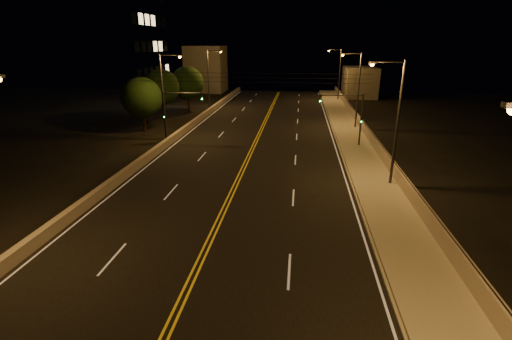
# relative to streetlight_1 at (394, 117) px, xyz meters

# --- Properties ---
(road) EXTENTS (18.00, 120.00, 0.02)m
(road) POSITION_rel_streetlight_1_xyz_m (-11.53, -2.57, -5.37)
(road) COLOR black
(road) RESTS_ON ground
(sidewalk) EXTENTS (3.60, 120.00, 0.30)m
(sidewalk) POSITION_rel_streetlight_1_xyz_m (-0.73, -2.57, -5.23)
(sidewalk) COLOR #9D9883
(sidewalk) RESTS_ON ground
(curb) EXTENTS (0.14, 120.00, 0.15)m
(curb) POSITION_rel_streetlight_1_xyz_m (-2.60, -2.57, -5.31)
(curb) COLOR #9D9883
(curb) RESTS_ON ground
(parapet_wall) EXTENTS (0.30, 120.00, 1.00)m
(parapet_wall) POSITION_rel_streetlight_1_xyz_m (0.92, -2.57, -4.58)
(parapet_wall) COLOR gray
(parapet_wall) RESTS_ON sidewalk
(jersey_barrier) EXTENTS (0.45, 120.00, 0.76)m
(jersey_barrier) POSITION_rel_streetlight_1_xyz_m (-20.67, -2.57, -5.00)
(jersey_barrier) COLOR gray
(jersey_barrier) RESTS_ON ground
(distant_building_right) EXTENTS (6.00, 10.00, 5.79)m
(distant_building_right) POSITION_rel_streetlight_1_xyz_m (4.97, 50.76, -2.49)
(distant_building_right) COLOR gray
(distant_building_right) RESTS_ON ground
(distant_building_left) EXTENTS (8.00, 8.00, 9.72)m
(distant_building_left) POSITION_rel_streetlight_1_xyz_m (-27.53, 54.81, -0.52)
(distant_building_left) COLOR gray
(distant_building_left) RESTS_ON ground
(parapet_rail) EXTENTS (0.06, 120.00, 0.06)m
(parapet_rail) POSITION_rel_streetlight_1_xyz_m (0.92, -2.57, -4.05)
(parapet_rail) COLOR black
(parapet_rail) RESTS_ON parapet_wall
(lane_markings) EXTENTS (17.32, 116.00, 0.00)m
(lane_markings) POSITION_rel_streetlight_1_xyz_m (-11.53, -2.64, -5.36)
(lane_markings) COLOR silver
(lane_markings) RESTS_ON road
(streetlight_1) EXTENTS (2.55, 0.28, 9.34)m
(streetlight_1) POSITION_rel_streetlight_1_xyz_m (0.00, 0.00, 0.00)
(streetlight_1) COLOR #2D2D33
(streetlight_1) RESTS_ON ground
(streetlight_2) EXTENTS (2.55, 0.28, 9.34)m
(streetlight_2) POSITION_rel_streetlight_1_xyz_m (0.00, 19.85, 0.00)
(streetlight_2) COLOR #2D2D33
(streetlight_2) RESTS_ON ground
(streetlight_3) EXTENTS (2.55, 0.28, 9.34)m
(streetlight_3) POSITION_rel_streetlight_1_xyz_m (0.00, 43.92, 0.00)
(streetlight_3) COLOR #2D2D33
(streetlight_3) RESTS_ON ground
(streetlight_5) EXTENTS (2.55, 0.28, 9.34)m
(streetlight_5) POSITION_rel_streetlight_1_xyz_m (-21.45, 11.90, 0.00)
(streetlight_5) COLOR #2D2D33
(streetlight_5) RESTS_ON ground
(streetlight_6) EXTENTS (2.55, 0.28, 9.34)m
(streetlight_6) POSITION_rel_streetlight_1_xyz_m (-21.45, 32.87, 0.00)
(streetlight_6) COLOR #2D2D33
(streetlight_6) RESTS_ON ground
(traffic_signal_right) EXTENTS (5.11, 0.31, 5.60)m
(traffic_signal_right) POSITION_rel_streetlight_1_xyz_m (-1.58, 10.95, -1.79)
(traffic_signal_right) COLOR #2D2D33
(traffic_signal_right) RESTS_ON ground
(traffic_signal_left) EXTENTS (5.11, 0.31, 5.60)m
(traffic_signal_left) POSITION_rel_streetlight_1_xyz_m (-20.27, 10.95, -1.79)
(traffic_signal_left) COLOR #2D2D33
(traffic_signal_left) RESTS_ON ground
(overhead_wires) EXTENTS (22.00, 0.03, 0.83)m
(overhead_wires) POSITION_rel_streetlight_1_xyz_m (-11.53, 6.93, 2.02)
(overhead_wires) COLOR black
(building_tower) EXTENTS (24.00, 15.00, 32.57)m
(building_tower) POSITION_rel_streetlight_1_xyz_m (-42.64, 32.68, 10.33)
(building_tower) COLOR gray
(building_tower) RESTS_ON ground
(tree_0) EXTENTS (4.86, 4.86, 6.59)m
(tree_0) POSITION_rel_streetlight_1_xyz_m (-25.74, 15.54, -1.23)
(tree_0) COLOR black
(tree_0) RESTS_ON ground
(tree_1) EXTENTS (5.06, 5.06, 6.86)m
(tree_1) POSITION_rel_streetlight_1_xyz_m (-26.78, 25.15, -1.06)
(tree_1) COLOR black
(tree_1) RESTS_ON ground
(tree_2) EXTENTS (5.13, 5.13, 6.96)m
(tree_2) POSITION_rel_streetlight_1_xyz_m (-24.50, 30.29, -1.00)
(tree_2) COLOR black
(tree_2) RESTS_ON ground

